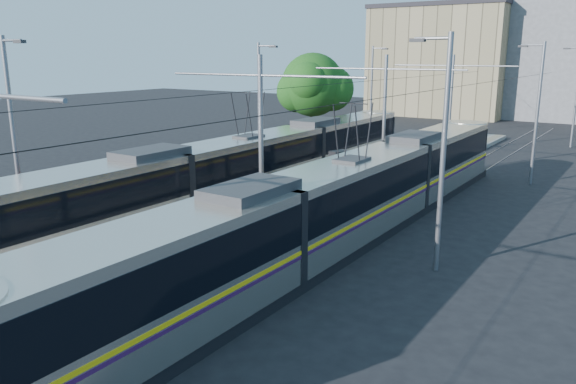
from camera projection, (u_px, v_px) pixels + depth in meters
The scene contains 12 objects.
ground at pixel (107, 300), 17.12m from camera, with size 160.00×160.00×0.00m, color black.
platform at pixel (359, 188), 30.82m from camera, with size 4.00×50.00×0.30m, color gray.
tactile_strip_left at pixel (336, 182), 31.56m from camera, with size 0.70×50.00×0.01m, color gray.
tactile_strip_right at pixel (383, 189), 30.00m from camera, with size 0.70×50.00×0.01m, color gray.
rails at pixel (359, 191), 30.85m from camera, with size 8.71×70.00×0.03m.
tram_left at pixel (249, 169), 28.23m from camera, with size 2.43×32.32×5.50m.
tram_right at pixel (351, 197), 22.03m from camera, with size 2.43×32.20×5.50m.
catenary at pixel (335, 113), 27.48m from camera, with size 9.20×70.00×7.00m.
street_lamps at pixel (392, 109), 33.09m from camera, with size 15.18×38.22×8.00m.
shelter at pixel (339, 171), 28.89m from camera, with size 0.95×1.16×2.22m.
tree at pixel (318, 86), 41.34m from camera, with size 5.12×4.74×7.45m.
building_left at pixel (445, 60), 69.42m from camera, with size 16.32×12.24×13.16m.
Camera 1 is at (13.39, -10.11, 7.29)m, focal length 35.00 mm.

